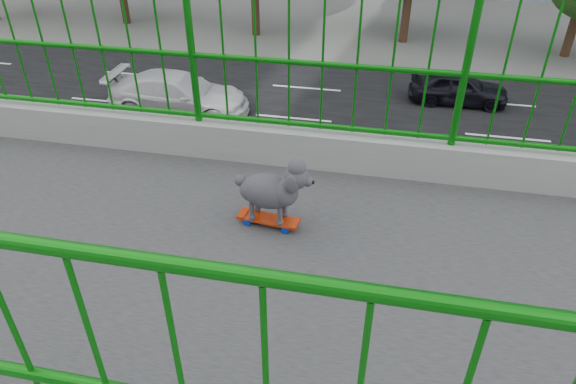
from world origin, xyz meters
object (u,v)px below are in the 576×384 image
Objects in this scene: car_1 at (43,180)px; poodle at (272,189)px; car_2 at (290,151)px; car_3 at (179,94)px; skateboard at (269,220)px; car_4 at (458,87)px.

poodle is at bearing 46.50° from car_1.
poodle is 0.12× the size of car_2.
car_1 is 6.66m from car_3.
car_3 is (-6.40, 1.83, 0.13)m from car_1.
car_2 is at bearing -162.71° from skateboard.
car_1 is (-8.67, -9.13, -6.63)m from poodle.
car_1 is 0.86× the size of car_2.
car_1 is at bearing 164.01° from car_3.
car_2 is at bearing -122.18° from car_3.
poodle reaches higher than skateboard.
poodle is 0.10× the size of car_3.
poodle is 0.14× the size of car_4.
car_3 is at bearing -147.39° from skateboard.
skateboard is 0.26m from poodle.
poodle reaches higher than car_1.
car_4 is at bearing -73.50° from car_3.
car_1 is 15.87m from car_4.
car_2 is 6.01m from car_3.
poodle is at bearing -154.15° from car_3.
car_4 is (-18.27, 3.50, -6.63)m from poodle.
skateboard reaches higher than car_4.
car_1 is at bearing -126.65° from poodle.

